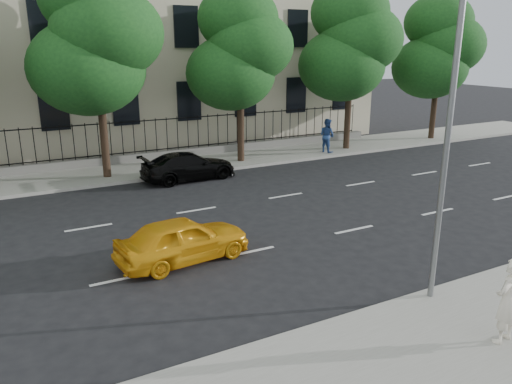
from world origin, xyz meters
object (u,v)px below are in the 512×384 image
at_px(black_sedan, 189,166).
at_px(street_light, 434,88).
at_px(yellow_taxi, 183,240).
at_px(woman_near, 508,301).

bearing_deg(black_sedan, street_light, -177.82).
distance_m(street_light, black_sedan, 13.94).
relative_size(street_light, yellow_taxi, 2.05).
bearing_deg(black_sedan, yellow_taxi, 155.46).
bearing_deg(yellow_taxi, woman_near, -155.67).
distance_m(street_light, yellow_taxi, 7.88).
bearing_deg(black_sedan, woman_near, -179.28).
relative_size(street_light, black_sedan, 1.80).
relative_size(black_sedan, woman_near, 2.40).
xyz_separation_m(street_light, yellow_taxi, (-4.54, 4.62, -4.48)).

